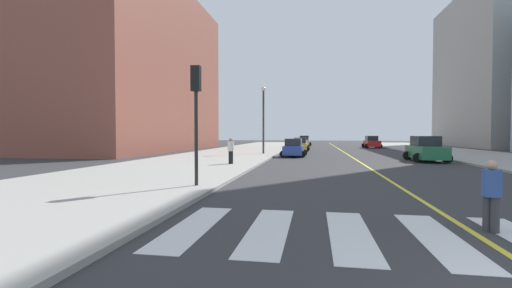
{
  "coord_description": "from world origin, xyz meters",
  "views": [
    {
      "loc": [
        -3.48,
        -3.77,
        2.2
      ],
      "look_at": [
        -8.26,
        24.45,
        1.34
      ],
      "focal_mm": 24.24,
      "sensor_mm": 36.0,
      "label": 1
    }
  ],
  "objects_px": {
    "car_red_second": "(372,142)",
    "street_lamp": "(263,114)",
    "car_yellow_third": "(300,145)",
    "pedestrian_walking_west": "(231,150)",
    "car_blue_nearest": "(294,148)",
    "car_white_fifth": "(304,141)",
    "pedestrian_crossing": "(492,192)",
    "car_green_fourth": "(426,150)",
    "traffic_light_far_corner": "(196,102)"
  },
  "relations": [
    {
      "from": "street_lamp",
      "to": "traffic_light_far_corner",
      "type": "bearing_deg",
      "value": -88.47
    },
    {
      "from": "car_blue_nearest",
      "to": "car_yellow_third",
      "type": "bearing_deg",
      "value": 91.04
    },
    {
      "from": "car_blue_nearest",
      "to": "car_white_fifth",
      "type": "xyz_separation_m",
      "value": [
        0.13,
        29.92,
        0.05
      ]
    },
    {
      "from": "car_blue_nearest",
      "to": "traffic_light_far_corner",
      "type": "bearing_deg",
      "value": -95.66
    },
    {
      "from": "pedestrian_crossing",
      "to": "street_lamp",
      "type": "bearing_deg",
      "value": -15.91
    },
    {
      "from": "pedestrian_walking_west",
      "to": "car_yellow_third",
      "type": "bearing_deg",
      "value": -61.15
    },
    {
      "from": "car_yellow_third",
      "to": "pedestrian_walking_west",
      "type": "relative_size",
      "value": 2.16
    },
    {
      "from": "car_yellow_third",
      "to": "car_green_fourth",
      "type": "bearing_deg",
      "value": -54.4
    },
    {
      "from": "traffic_light_far_corner",
      "to": "pedestrian_crossing",
      "type": "xyz_separation_m",
      "value": [
        8.52,
        -4.65,
        -2.58
      ]
    },
    {
      "from": "car_red_second",
      "to": "car_white_fifth",
      "type": "xyz_separation_m",
      "value": [
        -10.51,
        7.67,
        -0.01
      ]
    },
    {
      "from": "car_red_second",
      "to": "street_lamp",
      "type": "relative_size",
      "value": 0.62
    },
    {
      "from": "car_green_fourth",
      "to": "traffic_light_far_corner",
      "type": "distance_m",
      "value": 21.08
    },
    {
      "from": "car_white_fifth",
      "to": "traffic_light_far_corner",
      "type": "distance_m",
      "value": 50.03
    },
    {
      "from": "car_green_fourth",
      "to": "pedestrian_walking_west",
      "type": "bearing_deg",
      "value": 22.92
    },
    {
      "from": "traffic_light_far_corner",
      "to": "street_lamp",
      "type": "distance_m",
      "value": 22.31
    },
    {
      "from": "car_yellow_third",
      "to": "car_green_fourth",
      "type": "distance_m",
      "value": 17.96
    },
    {
      "from": "pedestrian_crossing",
      "to": "pedestrian_walking_west",
      "type": "relative_size",
      "value": 0.92
    },
    {
      "from": "car_white_fifth",
      "to": "car_red_second",
      "type": "bearing_deg",
      "value": -36.65
    },
    {
      "from": "car_blue_nearest",
      "to": "pedestrian_walking_west",
      "type": "height_order",
      "value": "pedestrian_walking_west"
    },
    {
      "from": "traffic_light_far_corner",
      "to": "pedestrian_walking_west",
      "type": "distance_m",
      "value": 10.11
    },
    {
      "from": "car_blue_nearest",
      "to": "car_white_fifth",
      "type": "height_order",
      "value": "car_white_fifth"
    },
    {
      "from": "car_blue_nearest",
      "to": "street_lamp",
      "type": "xyz_separation_m",
      "value": [
        -3.27,
        2.33,
        3.45
      ]
    },
    {
      "from": "car_white_fifth",
      "to": "pedestrian_crossing",
      "type": "bearing_deg",
      "value": -84.57
    },
    {
      "from": "car_blue_nearest",
      "to": "car_red_second",
      "type": "height_order",
      "value": "car_red_second"
    },
    {
      "from": "car_green_fourth",
      "to": "pedestrian_walking_west",
      "type": "xyz_separation_m",
      "value": [
        -14.36,
        -6.32,
        0.18
      ]
    },
    {
      "from": "car_blue_nearest",
      "to": "street_lamp",
      "type": "bearing_deg",
      "value": 146.57
    },
    {
      "from": "car_red_second",
      "to": "pedestrian_walking_west",
      "type": "height_order",
      "value": "pedestrian_walking_west"
    },
    {
      "from": "car_yellow_third",
      "to": "street_lamp",
      "type": "distance_m",
      "value": 9.71
    },
    {
      "from": "car_yellow_third",
      "to": "car_red_second",
      "type": "bearing_deg",
      "value": 47.59
    },
    {
      "from": "car_yellow_third",
      "to": "car_blue_nearest",
      "type": "bearing_deg",
      "value": -91.14
    },
    {
      "from": "car_blue_nearest",
      "to": "pedestrian_walking_west",
      "type": "xyz_separation_m",
      "value": [
        -3.68,
        -10.18,
        0.31
      ]
    },
    {
      "from": "car_yellow_third",
      "to": "traffic_light_far_corner",
      "type": "bearing_deg",
      "value": -95.52
    },
    {
      "from": "pedestrian_crossing",
      "to": "street_lamp",
      "type": "relative_size",
      "value": 0.23
    },
    {
      "from": "car_green_fourth",
      "to": "pedestrian_walking_west",
      "type": "distance_m",
      "value": 15.69
    },
    {
      "from": "car_white_fifth",
      "to": "pedestrian_walking_west",
      "type": "xyz_separation_m",
      "value": [
        -3.81,
        -40.1,
        0.25
      ]
    },
    {
      "from": "traffic_light_far_corner",
      "to": "pedestrian_crossing",
      "type": "bearing_deg",
      "value": -28.63
    },
    {
      "from": "car_green_fourth",
      "to": "pedestrian_crossing",
      "type": "bearing_deg",
      "value": 76.03
    },
    {
      "from": "car_red_second",
      "to": "car_green_fourth",
      "type": "xyz_separation_m",
      "value": [
        0.04,
        -26.11,
        0.07
      ]
    },
    {
      "from": "car_white_fifth",
      "to": "street_lamp",
      "type": "height_order",
      "value": "street_lamp"
    },
    {
      "from": "car_blue_nearest",
      "to": "pedestrian_crossing",
      "type": "height_order",
      "value": "car_blue_nearest"
    },
    {
      "from": "car_red_second",
      "to": "pedestrian_walking_west",
      "type": "bearing_deg",
      "value": 63.54
    },
    {
      "from": "car_red_second",
      "to": "pedestrian_crossing",
      "type": "distance_m",
      "value": 47.11
    },
    {
      "from": "car_blue_nearest",
      "to": "car_green_fourth",
      "type": "xyz_separation_m",
      "value": [
        10.68,
        -3.85,
        0.13
      ]
    },
    {
      "from": "car_blue_nearest",
      "to": "traffic_light_far_corner",
      "type": "xyz_separation_m",
      "value": [
        -2.68,
        -19.96,
        2.66
      ]
    },
    {
      "from": "street_lamp",
      "to": "car_green_fourth",
      "type": "bearing_deg",
      "value": -23.88
    },
    {
      "from": "car_blue_nearest",
      "to": "car_white_fifth",
      "type": "relative_size",
      "value": 0.95
    },
    {
      "from": "car_blue_nearest",
      "to": "car_red_second",
      "type": "bearing_deg",
      "value": 66.42
    },
    {
      "from": "car_yellow_third",
      "to": "traffic_light_far_corner",
      "type": "xyz_separation_m",
      "value": [
        -2.85,
        -30.67,
        2.68
      ]
    },
    {
      "from": "car_white_fifth",
      "to": "pedestrian_walking_west",
      "type": "relative_size",
      "value": 2.36
    },
    {
      "from": "car_blue_nearest",
      "to": "car_green_fourth",
      "type": "height_order",
      "value": "car_green_fourth"
    }
  ]
}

